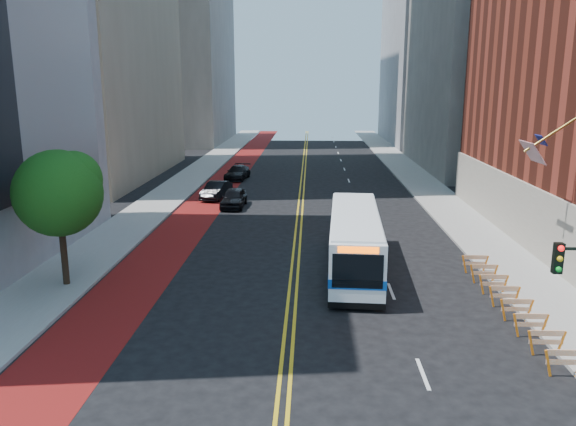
% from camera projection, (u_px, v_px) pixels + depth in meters
% --- Properties ---
extents(ground, '(160.00, 160.00, 0.00)m').
position_uv_depth(ground, '(288.00, 345.00, 21.72)').
color(ground, black).
rests_on(ground, ground).
extents(sidewalk_left, '(4.00, 140.00, 0.15)m').
position_uv_depth(sidewalk_left, '(171.00, 193.00, 51.38)').
color(sidewalk_left, gray).
rests_on(sidewalk_left, ground).
extents(sidewalk_right, '(4.00, 140.00, 0.15)m').
position_uv_depth(sidewalk_right, '(435.00, 195.00, 50.43)').
color(sidewalk_right, gray).
rests_on(sidewalk_right, ground).
extents(bus_lane_paint, '(3.60, 140.00, 0.01)m').
position_uv_depth(bus_lane_paint, '(213.00, 194.00, 51.24)').
color(bus_lane_paint, maroon).
rests_on(bus_lane_paint, ground).
extents(center_line_inner, '(0.14, 140.00, 0.01)m').
position_uv_depth(center_line_inner, '(299.00, 195.00, 50.93)').
color(center_line_inner, gold).
rests_on(center_line_inner, ground).
extents(center_line_outer, '(0.14, 140.00, 0.01)m').
position_uv_depth(center_line_outer, '(303.00, 195.00, 50.91)').
color(center_line_outer, gold).
rests_on(center_line_outer, ground).
extents(lane_dashes, '(0.14, 98.20, 0.01)m').
position_uv_depth(lane_dashes, '(349.00, 181.00, 58.52)').
color(lane_dashes, silver).
rests_on(lane_dashes, ground).
extents(construction_barriers, '(1.42, 10.91, 1.00)m').
position_uv_depth(construction_barriers, '(510.00, 300.00, 24.52)').
color(construction_barriers, orange).
rests_on(construction_barriers, ground).
extents(street_tree, '(4.20, 4.20, 6.70)m').
position_uv_depth(street_tree, '(60.00, 190.00, 26.94)').
color(street_tree, black).
rests_on(street_tree, sidewalk_left).
extents(transit_bus, '(3.19, 11.80, 3.21)m').
position_uv_depth(transit_bus, '(355.00, 240.00, 30.14)').
color(transit_bus, white).
rests_on(transit_bus, ground).
extents(car_a, '(1.93, 4.57, 1.54)m').
position_uv_depth(car_a, '(234.00, 198.00, 45.84)').
color(car_a, black).
rests_on(car_a, ground).
extents(car_b, '(2.38, 4.71, 1.48)m').
position_uv_depth(car_b, '(216.00, 190.00, 49.27)').
color(car_b, black).
rests_on(car_b, ground).
extents(car_c, '(2.58, 5.14, 1.43)m').
position_uv_depth(car_c, '(238.00, 173.00, 59.17)').
color(car_c, black).
rests_on(car_c, ground).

